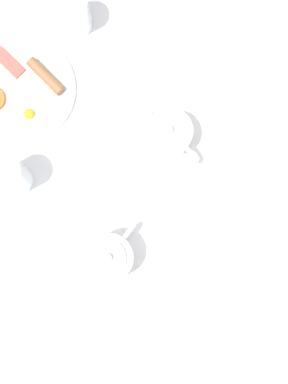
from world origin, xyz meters
TOP-DOWN VIEW (x-y plane):
  - ground_plane at (0.00, 0.00)m, footprint 8.00×8.00m
  - table at (0.00, 0.00)m, footprint 1.07×1.00m
  - breakfast_plate at (0.20, 0.33)m, footprint 0.27×0.27m
  - teapot_near at (-0.16, 0.05)m, footprint 0.17×0.11m
  - teapot_far at (0.13, -0.04)m, footprint 0.12×0.16m
  - water_glass_tall at (-0.02, 0.30)m, footprint 0.08×0.08m
  - wine_glass_spare at (0.38, 0.22)m, footprint 0.08×0.08m
  - knife_by_plate at (-0.24, -0.18)m, footprint 0.21×0.10m

SIDE VIEW (x-z plane):
  - ground_plane at x=0.00m, z-range 0.00..0.00m
  - table at x=0.00m, z-range 0.29..1.01m
  - knife_by_plate at x=-0.24m, z-range 0.72..0.72m
  - breakfast_plate at x=0.20m, z-range 0.71..0.75m
  - teapot_near at x=-0.16m, z-range 0.71..0.82m
  - teapot_far at x=0.13m, z-range 0.71..0.82m
  - wine_glass_spare at x=0.38m, z-range 0.72..0.84m
  - water_glass_tall at x=-0.02m, z-range 0.72..0.85m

